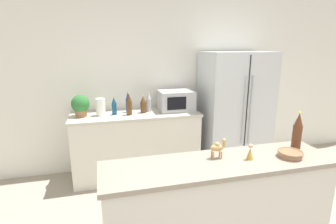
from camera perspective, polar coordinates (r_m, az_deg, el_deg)
The scene contains 16 objects.
wall_back at distance 3.93m, azimuth -2.08°, elevation 6.49°, with size 8.00×0.06×2.55m.
back_counter at distance 3.75m, azimuth -6.88°, elevation -6.95°, with size 1.74×0.63×0.91m.
refrigerator at distance 4.02m, azimuth 14.21°, elevation 0.24°, with size 0.96×0.70×1.72m.
bar_counter at distance 2.23m, azimuth 10.74°, elevation -22.09°, with size 1.75×0.46×0.99m.
potted_plant at distance 3.57m, azimuth -18.53°, elevation 1.46°, with size 0.23×0.23×0.28m.
paper_towel_roll at distance 3.54m, azimuth -14.46°, elevation 1.04°, with size 0.12×0.12×0.23m.
microwave at distance 3.71m, azimuth 1.77°, elevation 2.50°, with size 0.48×0.37×0.28m.
back_bottle_0 at distance 3.60m, azimuth -5.39°, elevation 1.62°, with size 0.08×0.08×0.24m.
back_bottle_1 at distance 3.50m, azimuth -8.44°, elevation 1.62°, with size 0.07×0.07×0.30m.
back_bottle_2 at distance 3.66m, azimuth -4.25°, elevation 2.19°, with size 0.07×0.07×0.28m.
back_bottle_3 at distance 3.64m, azimuth -8.70°, elevation 2.08°, with size 0.06×0.06×0.29m.
back_bottle_4 at distance 3.55m, azimuth -11.65°, elevation 1.28°, with size 0.06×0.06×0.25m.
wine_bottle at distance 2.38m, azimuth 26.36°, elevation -3.75°, with size 0.07×0.07×0.31m.
fruit_bowl at distance 2.21m, azimuth 25.07°, elevation -8.22°, with size 0.19×0.19×0.05m.
camel_figurine at distance 2.00m, azimuth 10.79°, elevation -7.53°, with size 0.12×0.06×0.15m.
wise_man_figurine_blue at distance 2.05m, azimuth 17.44°, elevation -8.44°, with size 0.05×0.05×0.12m.
Camera 1 is at (-0.84, -1.07, 1.81)m, focal length 28.00 mm.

